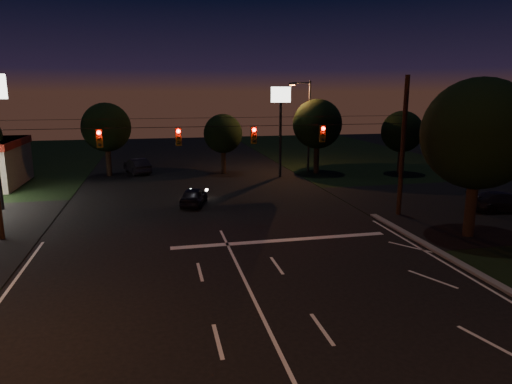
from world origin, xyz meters
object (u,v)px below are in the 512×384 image
object	(u,v)px
car_oncoming_a	(194,196)
car_oncoming_b	(137,166)
car_cross	(504,202)
tree_right_near	(477,135)
utility_pole_right	(398,215)

from	to	relation	value
car_oncoming_a	car_oncoming_b	size ratio (longest dim) A/B	0.84
car_oncoming_a	car_cross	xyz separation A→B (m)	(20.38, -6.39, 0.04)
tree_right_near	car_cross	distance (m)	8.68
utility_pole_right	car_cross	world-z (taller)	utility_pole_right
utility_pole_right	car_oncoming_b	xyz separation A→B (m)	(-17.40, 19.93, 0.75)
utility_pole_right	car_cross	distance (m)	7.45
car_oncoming_a	car_cross	distance (m)	21.35
car_oncoming_a	tree_right_near	bearing A→B (deg)	160.07
utility_pole_right	car_oncoming_b	world-z (taller)	utility_pole_right
utility_pole_right	car_cross	size ratio (longest dim) A/B	1.91
tree_right_near	car_cross	xyz separation A→B (m)	(5.85, 4.02, -4.99)
car_oncoming_a	car_oncoming_b	world-z (taller)	car_oncoming_b
car_cross	car_oncoming_b	bearing A→B (deg)	60.79
utility_pole_right	car_cross	bearing A→B (deg)	-6.28
car_cross	tree_right_near	bearing A→B (deg)	135.26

